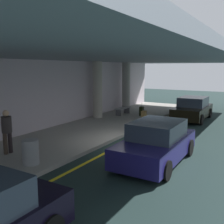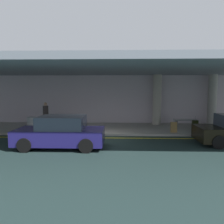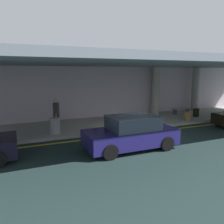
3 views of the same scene
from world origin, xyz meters
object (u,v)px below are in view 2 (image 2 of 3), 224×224
at_px(traveler_with_luggage, 46,113).
at_px(trash_bin_steel, 32,124).
at_px(support_column_far_left, 157,100).
at_px(bench_metal, 185,121).
at_px(car_navy, 61,133).
at_px(support_column_left_mid, 212,100).
at_px(suitcase_upright_secondary, 174,127).
at_px(suitcase_upright_primary, 195,125).

bearing_deg(traveler_with_luggage, trash_bin_steel, 173.60).
distance_m(support_column_far_left, bench_metal, 2.53).
height_order(bench_metal, trash_bin_steel, trash_bin_steel).
distance_m(support_column_far_left, car_navy, 8.42).
xyz_separation_m(support_column_far_left, support_column_left_mid, (4.00, 0.00, 0.00)).
bearing_deg(bench_metal, suitcase_upright_secondary, -121.39).
bearing_deg(trash_bin_steel, support_column_left_mid, 12.84).
distance_m(support_column_left_mid, traveler_with_luggage, 12.01).
bearing_deg(support_column_far_left, bench_metal, -25.31).
bearing_deg(suitcase_upright_secondary, support_column_far_left, 82.05).
height_order(suitcase_upright_secondary, bench_metal, suitcase_upright_secondary).
distance_m(suitcase_upright_primary, suitcase_upright_secondary, 1.77).
bearing_deg(traveler_with_luggage, suitcase_upright_secondary, -96.77).
xyz_separation_m(support_column_far_left, suitcase_upright_primary, (2.08, -2.23, -1.51)).
relative_size(support_column_left_mid, suitcase_upright_secondary, 4.06).
distance_m(car_navy, bench_metal, 9.11).
bearing_deg(support_column_far_left, car_navy, -131.46).
bearing_deg(bench_metal, support_column_left_mid, 22.42).
relative_size(suitcase_upright_primary, suitcase_upright_secondary, 1.00).
relative_size(traveler_with_luggage, bench_metal, 1.05).
height_order(support_column_far_left, traveler_with_luggage, support_column_far_left).
bearing_deg(trash_bin_steel, suitcase_upright_secondary, -1.77).
bearing_deg(support_column_far_left, support_column_left_mid, 0.00).
relative_size(support_column_left_mid, trash_bin_steel, 4.29).
height_order(support_column_far_left, bench_metal, support_column_far_left).
relative_size(traveler_with_luggage, suitcase_upright_secondary, 1.87).
bearing_deg(support_column_left_mid, traveler_with_luggage, -174.43).
xyz_separation_m(car_navy, suitcase_upright_secondary, (6.04, 3.16, -0.25)).
height_order(suitcase_upright_primary, trash_bin_steel, suitcase_upright_primary).
xyz_separation_m(support_column_left_mid, car_navy, (-9.51, -6.24, -1.26)).
relative_size(support_column_far_left, suitcase_upright_secondary, 4.06).
bearing_deg(traveler_with_luggage, bench_metal, -82.39).
xyz_separation_m(car_navy, trash_bin_steel, (-2.77, 3.44, -0.14)).
xyz_separation_m(support_column_left_mid, suitcase_upright_secondary, (-3.47, -3.07, -1.51)).
relative_size(car_navy, traveler_with_luggage, 2.44).
xyz_separation_m(traveler_with_luggage, trash_bin_steel, (-0.36, -1.64, -0.54)).
bearing_deg(trash_bin_steel, traveler_with_luggage, 77.63).
height_order(support_column_left_mid, suitcase_upright_secondary, support_column_left_mid).
bearing_deg(bench_metal, support_column_far_left, 154.69).
distance_m(support_column_far_left, traveler_with_luggage, 8.05).
xyz_separation_m(support_column_far_left, car_navy, (-5.51, -6.24, -1.26)).
height_order(support_column_far_left, car_navy, support_column_far_left).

